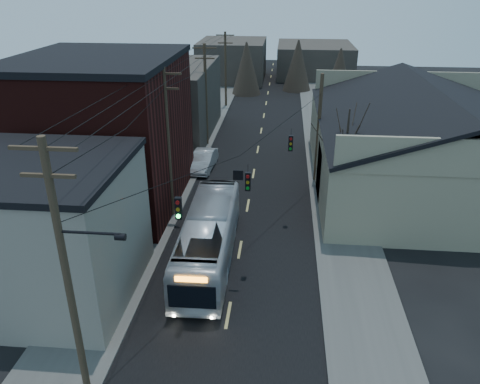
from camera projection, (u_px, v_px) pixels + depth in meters
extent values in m
cube|color=black|center=(257.00, 157.00, 42.47)|extent=(9.00, 110.00, 0.02)
cube|color=#474744|center=(186.00, 154.00, 43.01)|extent=(4.00, 110.00, 0.12)
cube|color=#474744|center=(329.00, 159.00, 41.89)|extent=(4.00, 110.00, 0.12)
cube|color=gray|center=(47.00, 233.00, 22.79)|extent=(8.00, 8.00, 7.00)
cube|color=black|center=(104.00, 134.00, 32.20)|extent=(10.00, 12.00, 10.00)
cube|color=#35302A|center=(167.00, 101.00, 47.26)|extent=(9.00, 14.00, 7.00)
cube|color=gray|center=(422.00, 155.00, 35.79)|extent=(16.00, 20.00, 5.00)
cube|color=black|center=(375.00, 104.00, 34.55)|extent=(8.16, 20.60, 2.86)
cube|color=#35302A|center=(233.00, 60.00, 73.39)|extent=(10.00, 12.00, 6.00)
cube|color=#35302A|center=(314.00, 60.00, 77.01)|extent=(12.00, 14.00, 5.00)
cone|color=black|center=(345.00, 162.00, 31.37)|extent=(0.40, 0.40, 7.20)
cylinder|color=#382B1E|center=(68.00, 280.00, 16.29)|extent=(0.28, 0.28, 10.50)
cube|color=#382B1E|center=(43.00, 148.00, 14.27)|extent=(2.20, 0.12, 0.12)
cylinder|color=#382B1E|center=(168.00, 146.00, 29.96)|extent=(0.28, 0.28, 10.00)
cube|color=#382B1E|center=(163.00, 74.00, 28.04)|extent=(2.20, 0.12, 0.12)
cylinder|color=#382B1E|center=(206.00, 96.00, 43.63)|extent=(0.28, 0.28, 9.50)
cube|color=#382B1E|center=(204.00, 48.00, 41.82)|extent=(2.20, 0.12, 0.12)
cylinder|color=#382B1E|center=(226.00, 70.00, 57.30)|extent=(0.28, 0.28, 9.00)
cube|color=#382B1E|center=(225.00, 35.00, 55.59)|extent=(2.20, 0.12, 0.12)
cylinder|color=#382B1E|center=(318.00, 130.00, 35.75)|extent=(0.28, 0.28, 8.50)
cube|color=black|center=(179.00, 208.00, 19.81)|extent=(0.28, 0.20, 1.00)
cube|color=black|center=(248.00, 181.00, 23.91)|extent=(0.28, 0.20, 1.00)
cube|color=black|center=(291.00, 143.00, 29.11)|extent=(0.28, 0.20, 1.00)
imported|color=#B5BAC2|center=(208.00, 238.00, 26.26)|extent=(2.77, 11.06, 3.07)
imported|color=#A7AAAE|center=(203.00, 160.00, 39.47)|extent=(1.93, 4.83, 1.56)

